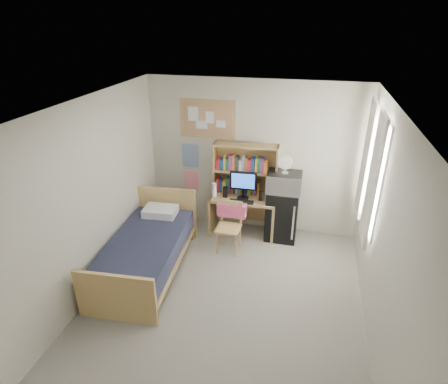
% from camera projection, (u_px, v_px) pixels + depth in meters
% --- Properties ---
extents(floor, '(3.60, 4.20, 0.02)m').
position_uv_depth(floor, '(224.00, 302.00, 5.02)').
color(floor, gray).
rests_on(floor, ground).
extents(ceiling, '(3.60, 4.20, 0.02)m').
position_uv_depth(ceiling, '(224.00, 108.00, 3.90)').
color(ceiling, white).
rests_on(ceiling, wall_back).
extents(wall_back, '(3.60, 0.04, 2.60)m').
position_uv_depth(wall_back, '(253.00, 158.00, 6.30)').
color(wall_back, beige).
rests_on(wall_back, floor).
extents(wall_front, '(3.60, 0.04, 2.60)m').
position_uv_depth(wall_front, '(155.00, 360.00, 2.61)').
color(wall_front, beige).
rests_on(wall_front, floor).
extents(wall_left, '(0.04, 4.20, 2.60)m').
position_uv_depth(wall_left, '(89.00, 201.00, 4.83)').
color(wall_left, beige).
rests_on(wall_left, floor).
extents(wall_right, '(0.04, 4.20, 2.60)m').
position_uv_depth(wall_right, '(384.00, 236.00, 4.08)').
color(wall_right, beige).
rests_on(wall_right, floor).
extents(window_unit, '(0.10, 1.40, 1.70)m').
position_uv_depth(window_unit, '(371.00, 170.00, 5.02)').
color(window_unit, white).
rests_on(window_unit, wall_right).
extents(curtain_left, '(0.04, 0.55, 1.70)m').
position_uv_depth(curtain_left, '(373.00, 181.00, 4.67)').
color(curtain_left, white).
rests_on(curtain_left, wall_right).
extents(curtain_right, '(0.04, 0.55, 1.70)m').
position_uv_depth(curtain_right, '(366.00, 159.00, 5.37)').
color(curtain_right, white).
rests_on(curtain_right, wall_right).
extents(bulletin_board, '(0.94, 0.03, 0.64)m').
position_uv_depth(bulletin_board, '(207.00, 119.00, 6.18)').
color(bulletin_board, tan).
rests_on(bulletin_board, wall_back).
extents(poster_wave, '(0.30, 0.01, 0.42)m').
position_uv_depth(poster_wave, '(191.00, 156.00, 6.54)').
color(poster_wave, '#22488B').
rests_on(poster_wave, wall_back).
extents(poster_japan, '(0.28, 0.01, 0.36)m').
position_uv_depth(poster_japan, '(192.00, 180.00, 6.75)').
color(poster_japan, '#E22840').
rests_on(poster_japan, wall_back).
extents(desk, '(1.12, 0.58, 0.69)m').
position_uv_depth(desk, '(243.00, 215.00, 6.47)').
color(desk, tan).
rests_on(desk, floor).
extents(desk_chair, '(0.42, 0.42, 0.82)m').
position_uv_depth(desk_chair, '(229.00, 228.00, 5.95)').
color(desk_chair, tan).
rests_on(desk_chair, floor).
extents(mini_fridge, '(0.52, 0.52, 0.88)m').
position_uv_depth(mini_fridge, '(282.00, 214.00, 6.31)').
color(mini_fridge, black).
rests_on(mini_fridge, floor).
extents(bed, '(1.13, 2.06, 0.55)m').
position_uv_depth(bed, '(146.00, 255.00, 5.51)').
color(bed, '#1C1F32').
rests_on(bed, floor).
extents(hutch, '(1.08, 0.30, 0.88)m').
position_uv_depth(hutch, '(245.00, 170.00, 6.26)').
color(hutch, tan).
rests_on(hutch, desk).
extents(monitor, '(0.44, 0.04, 0.47)m').
position_uv_depth(monitor, '(243.00, 186.00, 6.16)').
color(monitor, black).
rests_on(monitor, desk).
extents(keyboard, '(0.40, 0.14, 0.02)m').
position_uv_depth(keyboard, '(241.00, 202.00, 6.14)').
color(keyboard, black).
rests_on(keyboard, desk).
extents(speaker_left, '(0.08, 0.08, 0.18)m').
position_uv_depth(speaker_left, '(225.00, 192.00, 6.28)').
color(speaker_left, black).
rests_on(speaker_left, desk).
extents(speaker_right, '(0.07, 0.07, 0.16)m').
position_uv_depth(speaker_right, '(261.00, 196.00, 6.18)').
color(speaker_right, black).
rests_on(speaker_right, desk).
extents(water_bottle, '(0.08, 0.08, 0.25)m').
position_uv_depth(water_bottle, '(214.00, 190.00, 6.27)').
color(water_bottle, white).
rests_on(water_bottle, desk).
extents(hoodie, '(0.48, 0.16, 0.23)m').
position_uv_depth(hoodie, '(232.00, 210.00, 6.03)').
color(hoodie, '#EE5A89').
rests_on(hoodie, desk_chair).
extents(microwave, '(0.55, 0.42, 0.32)m').
position_uv_depth(microwave, '(284.00, 182.00, 6.03)').
color(microwave, '#B9B9BE').
rests_on(microwave, mini_fridge).
extents(desk_fan, '(0.22, 0.22, 0.27)m').
position_uv_depth(desk_fan, '(286.00, 165.00, 5.91)').
color(desk_fan, white).
rests_on(desk_fan, microwave).
extents(pillow, '(0.54, 0.40, 0.12)m').
position_uv_depth(pillow, '(160.00, 211.00, 6.03)').
color(pillow, white).
rests_on(pillow, bed).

